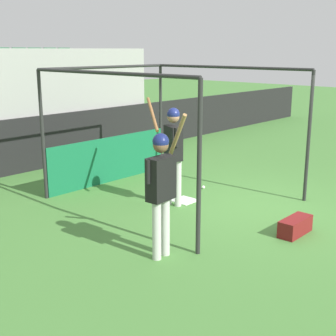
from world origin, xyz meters
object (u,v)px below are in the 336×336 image
(player_waiting, at_px, (161,183))
(baseball, at_px, (203,187))
(player_batter, at_px, (173,146))
(equipment_bag, at_px, (295,226))

(player_waiting, height_order, baseball, player_waiting)
(player_waiting, xyz_separation_m, baseball, (3.14, 1.69, -1.09))
(player_batter, height_order, equipment_bag, player_batter)
(equipment_bag, bearing_deg, player_batter, 95.66)
(player_batter, relative_size, baseball, 27.96)
(player_batter, xyz_separation_m, equipment_bag, (0.25, -2.50, -1.04))
(equipment_bag, bearing_deg, baseball, 69.49)
(equipment_bag, relative_size, baseball, 9.46)
(equipment_bag, xyz_separation_m, baseball, (1.02, 2.73, -0.10))
(player_batter, relative_size, equipment_bag, 2.96)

